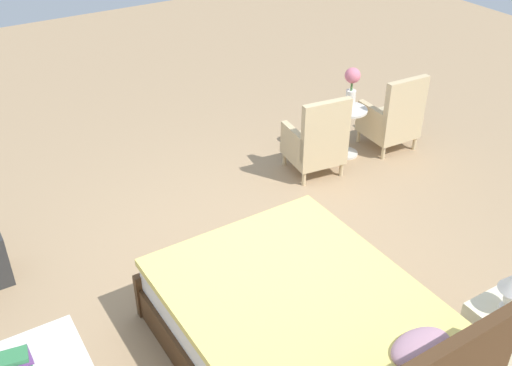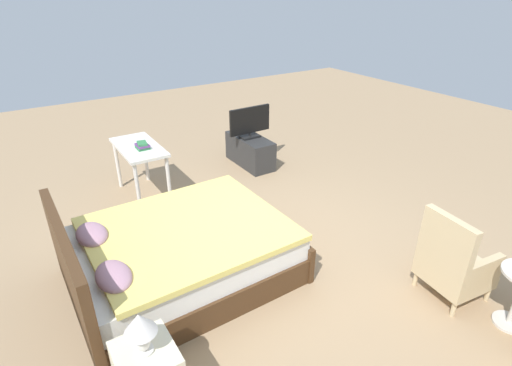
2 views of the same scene
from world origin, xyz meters
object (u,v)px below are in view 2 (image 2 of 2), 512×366
at_px(tv_stand, 250,151).
at_px(vanity_desk, 139,154).
at_px(bed, 178,254).
at_px(armchair_by_window_right, 453,263).
at_px(book_stack, 142,146).
at_px(table_lamp, 140,328).
at_px(tv_flatscreen, 250,122).

distance_m(tv_stand, vanity_desk, 1.91).
bearing_deg(vanity_desk, bed, 171.58).
height_order(armchair_by_window_right, book_stack, armchair_by_window_right).
bearing_deg(armchair_by_window_right, table_lamp, 80.75).
xyz_separation_m(tv_flatscreen, book_stack, (-0.26, 1.84, 0.07)).
xyz_separation_m(table_lamp, book_stack, (2.99, -1.02, 0.06)).
height_order(armchair_by_window_right, table_lamp, armchair_by_window_right).
xyz_separation_m(armchair_by_window_right, tv_stand, (3.70, -0.05, -0.14)).
bearing_deg(vanity_desk, book_stack, -172.33).
bearing_deg(book_stack, vanity_desk, 7.67).
distance_m(armchair_by_window_right, tv_flatscreen, 3.72).
distance_m(bed, tv_stand, 2.98).
bearing_deg(tv_stand, book_stack, 97.95).
bearing_deg(armchair_by_window_right, book_stack, 27.45).
xyz_separation_m(armchair_by_window_right, vanity_desk, (3.58, 1.81, 0.27)).
xyz_separation_m(armchair_by_window_right, book_stack, (3.45, 1.79, 0.43)).
bearing_deg(book_stack, armchair_by_window_right, -152.55).
bearing_deg(table_lamp, tv_flatscreen, -41.32).
xyz_separation_m(bed, table_lamp, (-1.18, 0.71, 0.44)).
distance_m(bed, book_stack, 1.90).
height_order(tv_flatscreen, vanity_desk, tv_flatscreen).
height_order(table_lamp, tv_flatscreen, tv_flatscreen).
bearing_deg(table_lamp, vanity_desk, -17.71).
bearing_deg(armchair_by_window_right, vanity_desk, 26.80).
bearing_deg(book_stack, tv_flatscreen, -81.98).
bearing_deg(bed, tv_flatscreen, -46.05).
distance_m(armchair_by_window_right, book_stack, 3.91).
bearing_deg(tv_flatscreen, armchair_by_window_right, 179.24).
bearing_deg(bed, armchair_by_window_right, -127.98).
relative_size(tv_stand, tv_flatscreen, 1.31).
bearing_deg(tv_flatscreen, bed, 133.95).
xyz_separation_m(bed, tv_flatscreen, (2.07, -2.15, 0.44)).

